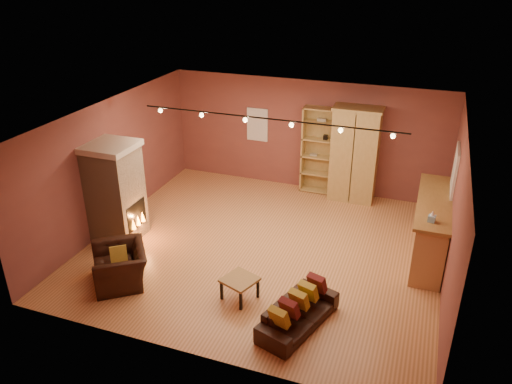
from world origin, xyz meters
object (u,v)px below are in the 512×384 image
at_px(fireplace, 116,192).
at_px(bookcase, 320,150).
at_px(loveseat, 299,309).
at_px(coffee_table, 240,282).
at_px(armchair, 119,260).
at_px(armoire, 355,154).
at_px(bar_counter, 431,228).

height_order(fireplace, bookcase, bookcase).
height_order(loveseat, coffee_table, loveseat).
xyz_separation_m(armchair, coffee_table, (2.25, 0.28, -0.12)).
xyz_separation_m(armoire, armchair, (-3.37, -4.96, -0.71)).
height_order(bookcase, armoire, armoire).
relative_size(fireplace, bar_counter, 0.82).
relative_size(bar_counter, loveseat, 1.55).
distance_m(bookcase, coffee_table, 4.93).
bearing_deg(loveseat, armoire, 18.18).
bearing_deg(fireplace, coffee_table, -19.38).
relative_size(armoire, armchair, 1.85).
distance_m(fireplace, bookcase, 5.08).
xyz_separation_m(bookcase, loveseat, (0.91, -5.21, -0.78)).
height_order(bar_counter, armchair, bar_counter).
height_order(bookcase, bar_counter, bookcase).
xyz_separation_m(fireplace, loveseat, (4.36, -1.47, -0.72)).
relative_size(bookcase, armchair, 1.74).
xyz_separation_m(fireplace, armoire, (4.32, 3.55, 0.11)).
bearing_deg(bookcase, bar_counter, -39.03).
bearing_deg(loveseat, bookcase, 27.69).
bearing_deg(fireplace, armchair, -55.98).
bearing_deg(bookcase, loveseat, -80.07).
distance_m(loveseat, armchair, 3.41).
distance_m(loveseat, coffee_table, 1.21).
bearing_deg(armoire, coffee_table, -103.50).
bearing_deg(bookcase, coffee_table, -92.93).
distance_m(bar_counter, armchair, 6.02).
distance_m(bookcase, bar_counter, 3.63).
xyz_separation_m(bar_counter, loveseat, (-1.88, -2.94, -0.29)).
xyz_separation_m(fireplace, bookcase, (3.45, 3.73, 0.06)).
bearing_deg(fireplace, bar_counter, 13.24).
bearing_deg(fireplace, loveseat, -18.66).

